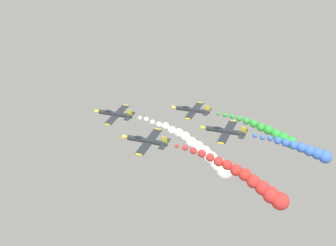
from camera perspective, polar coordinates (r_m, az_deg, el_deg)
airplane_lead at (r=106.78m, az=-7.04°, el=1.21°), size 9.37×10.35×3.13m
smoke_trail_lead at (r=94.93m, az=4.67°, el=-4.00°), size 8.40×25.62×9.11m
airplane_left_inner at (r=90.07m, az=-2.87°, el=-2.33°), size 9.34×10.35×3.20m
smoke_trail_left_inner at (r=84.23m, az=11.39°, el=-7.89°), size 3.57×23.55×9.22m
airplane_right_inner at (r=112.15m, az=3.19°, el=1.75°), size 9.48×10.35×2.85m
smoke_trail_right_inner at (r=106.10m, az=13.54°, el=-1.26°), size 4.47×20.70×5.63m
airplane_left_outer at (r=96.76m, az=7.50°, el=-1.04°), size 9.38×10.35×3.12m
smoke_trail_left_outer at (r=95.63m, az=17.83°, el=-3.42°), size 4.00×16.51×5.07m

